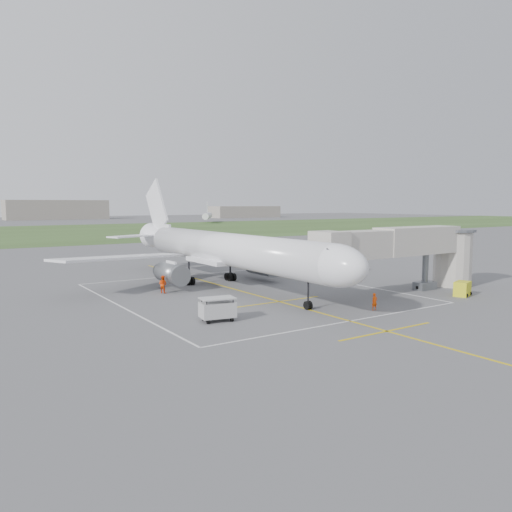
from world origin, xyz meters
TOP-DOWN VIEW (x-y plane):
  - ground at (0.00, 0.00)m, footprint 700.00×700.00m
  - grass_strip at (0.00, 130.00)m, footprint 700.00×120.00m
  - apron_markings at (0.00, -5.82)m, footprint 28.20×60.00m
  - airliner at (-0.00, 0.75)m, footprint 38.93×46.75m
  - jet_bridge at (15.72, -13.50)m, footprint 23.40×5.00m
  - gpu_unit at (18.02, -18.28)m, footprint 2.40×2.01m
  - baggage_cart at (-9.22, -13.87)m, footprint 3.11×2.19m
  - ramp_worker_nose at (4.91, -18.11)m, footprint 0.63×0.47m
  - ramp_worker_wing at (-7.81, 0.91)m, footprint 1.14×1.20m
  - distant_aircraft at (10.99, 163.69)m, footprint 186.64×61.79m

SIDE VIEW (x-z plane):
  - ground at x=0.00m, z-range 0.00..0.00m
  - apron_markings at x=0.00m, z-range 0.00..0.01m
  - grass_strip at x=0.00m, z-range 0.00..0.02m
  - gpu_unit at x=18.02m, z-range -0.01..1.54m
  - ramp_worker_nose at x=4.91m, z-range 0.00..1.59m
  - ramp_worker_wing at x=-7.81m, z-range 0.00..1.95m
  - baggage_cart at x=-9.22m, z-range 0.02..2.01m
  - distant_aircraft at x=10.99m, z-range -0.84..8.01m
  - airliner at x=0.00m, z-range -2.37..11.15m
  - jet_bridge at x=15.72m, z-range 1.14..8.34m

